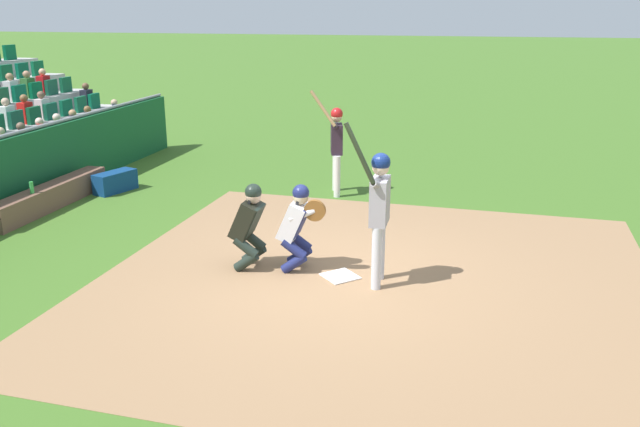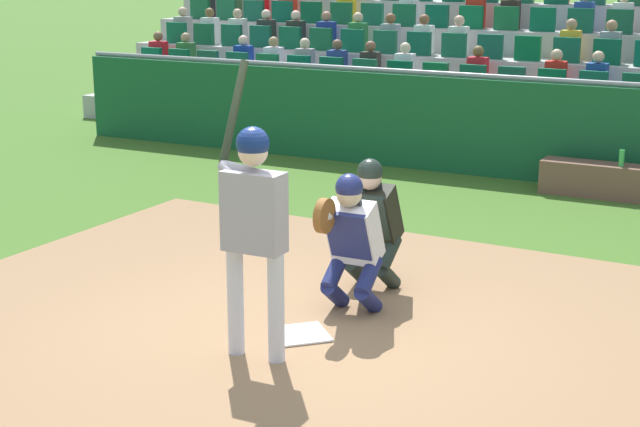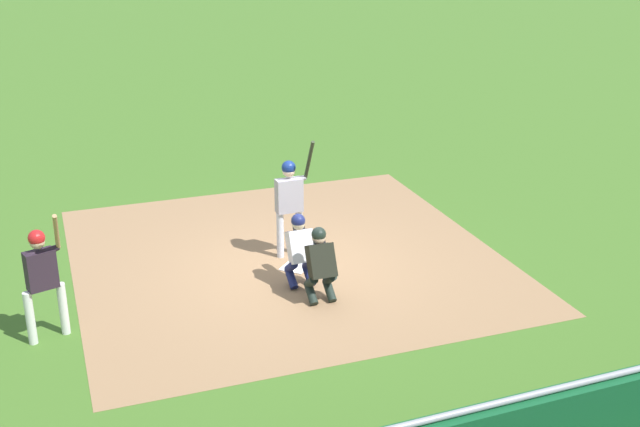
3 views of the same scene
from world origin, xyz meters
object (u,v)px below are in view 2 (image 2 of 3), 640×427
(catcher_crouching, at_px, (350,235))
(water_bottle_on_bench, at_px, (622,158))
(home_plate_marker, at_px, (300,334))
(home_plate_umpire, at_px, (373,218))
(batter_at_plate, at_px, (253,216))

(catcher_crouching, bearing_deg, water_bottle_on_bench, -103.35)
(home_plate_marker, relative_size, home_plate_umpire, 0.34)
(batter_at_plate, height_order, catcher_crouching, batter_at_plate)
(batter_at_plate, relative_size, catcher_crouching, 1.76)
(home_plate_marker, distance_m, water_bottle_on_bench, 6.15)
(batter_at_plate, height_order, water_bottle_on_bench, batter_at_plate)
(home_plate_marker, xyz_separation_m, catcher_crouching, (-0.13, -0.66, 0.70))
(catcher_crouching, bearing_deg, home_plate_marker, 78.40)
(home_plate_marker, bearing_deg, catcher_crouching, -101.60)
(home_plate_marker, xyz_separation_m, home_plate_umpire, (-0.03, -1.34, 0.68))
(home_plate_marker, height_order, water_bottle_on_bench, water_bottle_on_bench)
(batter_at_plate, distance_m, catcher_crouching, 1.29)
(water_bottle_on_bench, bearing_deg, home_plate_marker, 76.84)
(batter_at_plate, distance_m, water_bottle_on_bench, 6.71)
(catcher_crouching, xyz_separation_m, home_plate_umpire, (0.10, -0.69, -0.02))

